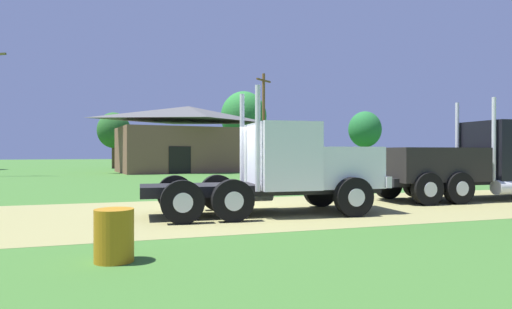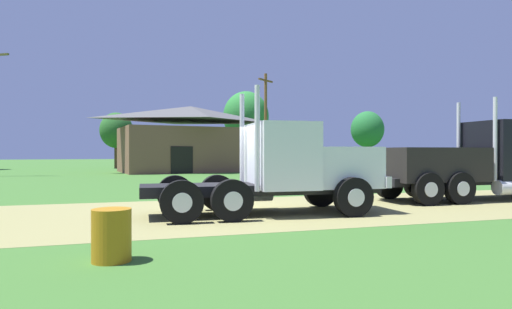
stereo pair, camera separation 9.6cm
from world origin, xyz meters
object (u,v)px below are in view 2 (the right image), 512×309
object	(u,v)px
steel_barrel	(112,235)
shed_building	(191,140)
truck_foreground_white	(290,170)
utility_pole_far	(266,120)
truck_near_left	(479,163)

from	to	relation	value
steel_barrel	shed_building	size ratio (longest dim) A/B	0.06
truck_foreground_white	shed_building	size ratio (longest dim) A/B	0.52
utility_pole_far	steel_barrel	bearing A→B (deg)	-112.92
truck_foreground_white	steel_barrel	distance (m)	6.49
steel_barrel	shed_building	distance (m)	32.14
truck_foreground_white	truck_near_left	world-z (taller)	truck_near_left
utility_pole_far	shed_building	bearing A→B (deg)	160.54
shed_building	utility_pole_far	size ratio (longest dim) A/B	1.52
steel_barrel	utility_pole_far	world-z (taller)	utility_pole_far
steel_barrel	utility_pole_far	size ratio (longest dim) A/B	0.10
truck_foreground_white	shed_building	world-z (taller)	shed_building
truck_near_left	utility_pole_far	xyz separation A→B (m)	(-0.40, 23.65, 3.26)
truck_foreground_white	utility_pole_far	xyz separation A→B (m)	(7.60, 24.93, 3.36)
truck_near_left	steel_barrel	xyz separation A→B (m)	(-12.76, -5.60, -0.91)
truck_near_left	utility_pole_far	distance (m)	23.88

